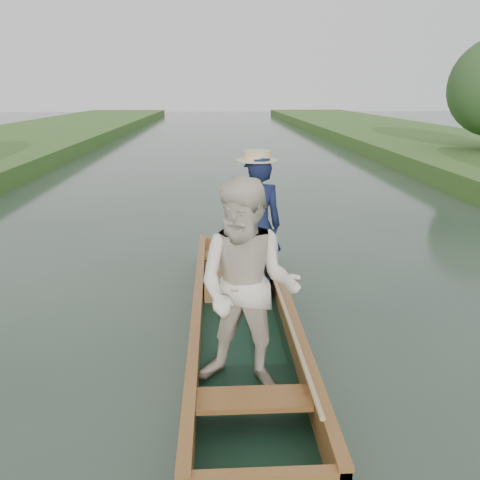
{
  "coord_description": "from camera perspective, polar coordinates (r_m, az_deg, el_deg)",
  "views": [
    {
      "loc": [
        -0.27,
        -4.8,
        2.68
      ],
      "look_at": [
        0.0,
        0.6,
        0.95
      ],
      "focal_mm": 35.0,
      "sensor_mm": 36.0,
      "label": 1
    }
  ],
  "objects": [
    {
      "name": "ground",
      "position": [
        5.5,
        0.32,
        -11.4
      ],
      "size": [
        120.0,
        120.0,
        0.0
      ],
      "primitive_type": "plane",
      "color": "#283D30",
      "rests_on": "ground"
    },
    {
      "name": "punt",
      "position": [
        4.97,
        0.92,
        -5.17
      ],
      "size": [
        1.17,
        5.0,
        2.02
      ],
      "color": "black",
      "rests_on": "ground"
    },
    {
      "name": "trees_far",
      "position": [
        12.88,
        19.06,
        16.22
      ],
      "size": [
        21.91,
        12.63,
        4.56
      ],
      "color": "#47331E",
      "rests_on": "ground"
    }
  ]
}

